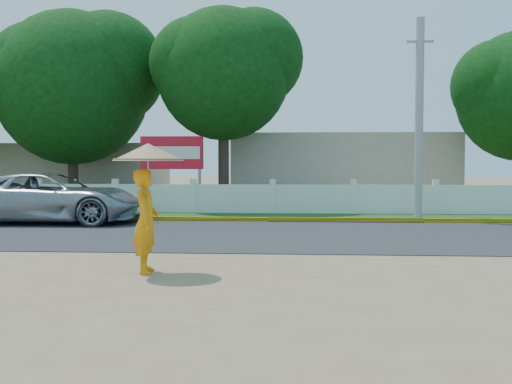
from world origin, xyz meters
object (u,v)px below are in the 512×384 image
(utility_pole, at_px, (419,119))
(vehicle, at_px, (51,198))
(monk_with_parasol, at_px, (147,189))
(billboard, at_px, (172,157))

(utility_pole, relative_size, vehicle, 1.16)
(vehicle, distance_m, monk_with_parasol, 10.02)
(utility_pole, relative_size, billboard, 2.31)
(vehicle, xyz_separation_m, billboard, (2.89, 5.10, 1.33))
(utility_pole, bearing_deg, monk_with_parasol, -122.22)
(vehicle, height_order, monk_with_parasol, monk_with_parasol)
(vehicle, height_order, billboard, billboard)
(monk_with_parasol, relative_size, billboard, 0.80)
(monk_with_parasol, xyz_separation_m, billboard, (-2.29, 13.65, 0.61))
(utility_pole, bearing_deg, vehicle, -169.48)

